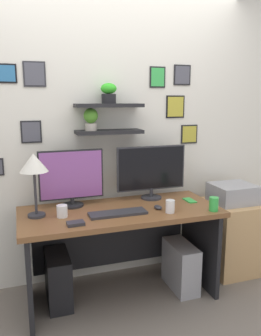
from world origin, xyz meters
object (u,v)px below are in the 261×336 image
at_px(keyboard, 118,213).
at_px(desk_lamp, 34,166).
at_px(scissors_tray, 76,223).
at_px(water_cup, 214,204).
at_px(printer, 233,193).
at_px(desk, 119,232).
at_px(monitor_left, 71,177).
at_px(coffee_mug, 62,211).
at_px(cell_phone, 190,200).
at_px(pen_cup, 170,206).
at_px(computer_mouse, 158,207).
at_px(computer_tower_left, 58,279).
at_px(drawer_cabinet, 230,236).
at_px(monitor_right, 151,170).
at_px(computer_tower_right, 181,266).

height_order(keyboard, desk_lamp, desk_lamp).
distance_m(scissors_tray, water_cup, 1.08).
bearing_deg(printer, keyboard, -169.57).
relative_size(keyboard, printer, 1.16).
distance_m(desk, monitor_left, 0.59).
bearing_deg(monitor_left, desk, -25.28).
xyz_separation_m(desk, coffee_mug, (-0.46, -0.08, 0.26)).
height_order(desk, water_cup, water_cup).
bearing_deg(desk, keyboard, -108.31).
xyz_separation_m(cell_phone, water_cup, (0.05, -0.30, 0.05)).
bearing_deg(scissors_tray, pen_cup, 2.55).
xyz_separation_m(computer_mouse, desk_lamp, (-0.93, 0.12, 0.37)).
bearing_deg(cell_phone, desk_lamp, -179.61).
relative_size(desk, computer_mouse, 17.45).
relative_size(computer_mouse, printer, 0.24).
height_order(pen_cup, computer_tower_left, pen_cup).
relative_size(desk, scissors_tray, 13.08).
distance_m(desk, computer_mouse, 0.39).
xyz_separation_m(keyboard, printer, (1.17, 0.22, -0.01)).
bearing_deg(keyboard, monitor_left, 132.33).
bearing_deg(pen_cup, water_cup, -11.48).
xyz_separation_m(desk, drawer_cabinet, (1.12, 0.06, -0.20)).
distance_m(monitor_right, computer_mouse, 0.39).
distance_m(monitor_left, coffee_mug, 0.33).
xyz_separation_m(keyboard, coffee_mug, (-0.41, 0.08, 0.04)).
relative_size(monitor_left, scissors_tray, 4.32).
bearing_deg(computer_tower_right, coffee_mug, 178.97).
xyz_separation_m(desk_lamp, coffee_mug, (0.18, -0.07, -0.34)).
relative_size(printer, computer_tower_left, 0.93).
height_order(coffee_mug, drawer_cabinet, coffee_mug).
height_order(coffee_mug, water_cup, water_cup).
distance_m(scissors_tray, printer, 1.55).
bearing_deg(coffee_mug, desk_lamp, 158.55).
bearing_deg(desk, monitor_right, 25.29).
bearing_deg(computer_tower_left, water_cup, -15.50).
distance_m(computer_mouse, cell_phone, 0.36).
xyz_separation_m(monitor_left, printer, (1.47, -0.11, -0.24)).
bearing_deg(scissors_tray, monitor_right, 30.83).
height_order(drawer_cabinet, computer_tower_left, drawer_cabinet).
distance_m(computer_tower_left, computer_tower_right, 1.03).
xyz_separation_m(desk, computer_tower_left, (-0.50, 0.01, -0.33)).
distance_m(pen_cup, water_cup, 0.35).
xyz_separation_m(cell_phone, computer_tower_left, (-1.13, 0.03, -0.55)).
bearing_deg(printer, scissors_tray, -167.52).
relative_size(coffee_mug, computer_tower_left, 0.22).
relative_size(computer_mouse, cell_phone, 0.64).
bearing_deg(drawer_cabinet, water_cup, -139.72).
bearing_deg(drawer_cabinet, keyboard, -169.57).
bearing_deg(pen_cup, monitor_left, 149.25).
distance_m(keyboard, pen_cup, 0.40).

